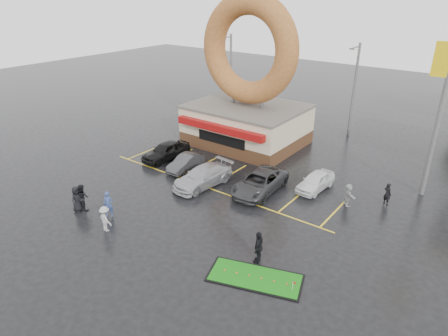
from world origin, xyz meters
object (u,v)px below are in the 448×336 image
Objects in this scene: person_cameraman at (259,247)px; car_grey at (260,182)px; shell_sign at (445,93)px; streetlight_left at (230,73)px; car_black at (166,151)px; car_silver at (203,176)px; dumpster at (198,131)px; putting_green at (255,278)px; car_dgrey at (186,163)px; donut_shop at (247,97)px; car_white at (315,181)px; person_blue at (108,204)px; streetlight_mid at (354,88)px.

car_grey is at bearing -160.87° from person_cameraman.
shell_sign is 24.46m from streetlight_left.
car_grey is (9.68, -0.23, -0.03)m from car_black.
car_silver is 2.84× the size of dumpster.
car_dgrey is at bearing 146.38° from putting_green.
donut_shop is 2.57× the size of putting_green.
shell_sign is at bearing 4.83° from dumpster.
donut_shop is at bearing 125.37° from putting_green.
car_silver is at bearing -44.81° from dumpster.
car_white is 14.73m from person_blue.
donut_shop is at bearing 71.86° from car_black.
car_dgrey is (-7.53, -16.04, -4.17)m from streetlight_mid.
person_blue is (0.93, -8.47, 0.27)m from car_dgrey.
dumpster is at bearing 108.43° from car_black.
streetlight_mid reaches higher than car_silver.
streetlight_left is 28.26m from person_cameraman.
streetlight_mid is 4.74× the size of person_cameraman.
streetlight_left is 1.76× the size of car_silver.
person_cameraman is (10.73, -14.73, -3.52)m from donut_shop.
car_grey is at bearing -26.07° from dumpster.
donut_shop is at bearing 50.87° from person_blue.
streetlight_mid is at bearing 61.84° from car_black.
dumpster is at bearing 148.23° from car_grey.
shell_sign is at bearing 4.47° from person_blue.
donut_shop is at bearing -131.38° from streetlight_mid.
streetlight_mid reaches higher than person_cameraman.
putting_green is (-4.65, -15.02, -7.34)m from shell_sign.
car_grey is 2.96× the size of dumpster.
streetlight_left is at bearing 135.22° from donut_shop.
car_silver is (-4.54, -17.42, -4.04)m from streetlight_mid.
person_blue is 0.33× the size of putting_green.
donut_shop is 10.73m from car_grey.
shell_sign is 21.42m from car_black.
shell_sign is (16.00, -0.97, 2.91)m from donut_shop.
donut_shop is at bearing 82.17° from car_dgrey.
car_black is 2.82m from car_dgrey.
car_grey is 1.01× the size of putting_green.
streetlight_mid reaches higher than car_dgrey.
streetlight_mid is 15.61m from dumpster.
putting_green is (10.95, 0.57, -0.84)m from person_blue.
car_black is 13.03m from car_white.
streetlight_mid reaches higher than car_black.
streetlight_left is 4.74× the size of person_cameraman.
donut_shop reaches higher than dumpster.
car_black is 9.76m from person_blue.
streetlight_mid is 5.12× the size of person_blue.
car_silver is 2.90× the size of person_blue.
person_cameraman reaches higher than car_white.
shell_sign is 13.51m from car_grey.
streetlight_mid is 1.99× the size of car_black.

